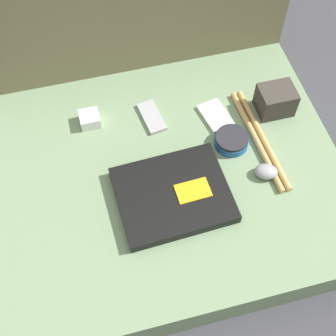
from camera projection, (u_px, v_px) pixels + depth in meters
ground_plane at (168, 192)px, 1.40m from camera, size 8.00×8.00×0.00m
couch_seat at (168, 183)px, 1.35m from camera, size 0.97×0.80×0.12m
couch_backrest at (127, 12)px, 1.43m from camera, size 0.97×0.20×0.53m
laptop at (173, 195)px, 1.24m from camera, size 0.30×0.25×0.03m
computer_mouse at (266, 172)px, 1.28m from camera, size 0.08×0.07×0.03m
speaker_puck at (231, 140)px, 1.33m from camera, size 0.10×0.10×0.03m
phone_silver at (215, 116)px, 1.40m from camera, size 0.09×0.12×0.01m
phone_black at (153, 117)px, 1.39m from camera, size 0.07×0.13×0.01m
camera_pouch at (276, 100)px, 1.38m from camera, size 0.10×0.09×0.08m
charger_brick at (90, 119)px, 1.37m from camera, size 0.06×0.06×0.04m
drumstick_pair at (259, 139)px, 1.35m from camera, size 0.06×0.36×0.02m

